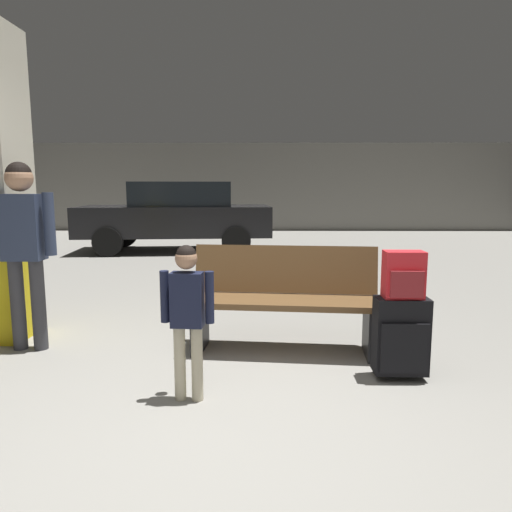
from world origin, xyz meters
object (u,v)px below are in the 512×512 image
object	(u,v)px
parked_car_far	(178,214)
child	(187,306)
bench	(284,300)
backpack_bright	(404,275)
suitcase	(401,336)
adult	(23,236)

from	to	relation	value
parked_car_far	child	bearing A→B (deg)	-79.42
bench	backpack_bright	world-z (taller)	backpack_bright
suitcase	backpack_bright	xyz separation A→B (m)	(-0.00, -0.00, 0.45)
backpack_bright	parked_car_far	bearing A→B (deg)	112.32
bench	adult	distance (m)	2.26
child	suitcase	bearing A→B (deg)	13.82
bench	suitcase	world-z (taller)	bench
suitcase	parked_car_far	xyz separation A→B (m)	(-2.86, 6.97, 0.48)
suitcase	child	world-z (taller)	child
child	parked_car_far	world-z (taller)	parked_car_far
bench	suitcase	distance (m)	1.03
suitcase	parked_car_far	distance (m)	7.56
suitcase	parked_car_far	bearing A→B (deg)	112.33
bench	adult	xyz separation A→B (m)	(-2.20, -0.01, 0.55)
bench	child	xyz separation A→B (m)	(-0.67, -0.97, 0.19)
child	parked_car_far	size ratio (longest dim) A/B	0.24
adult	child	bearing A→B (deg)	-32.23
bench	child	distance (m)	1.20
child	adult	bearing A→B (deg)	147.77
parked_car_far	bench	bearing A→B (deg)	-72.22
child	parked_car_far	distance (m)	7.47
backpack_bright	adult	size ratio (longest dim) A/B	0.21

